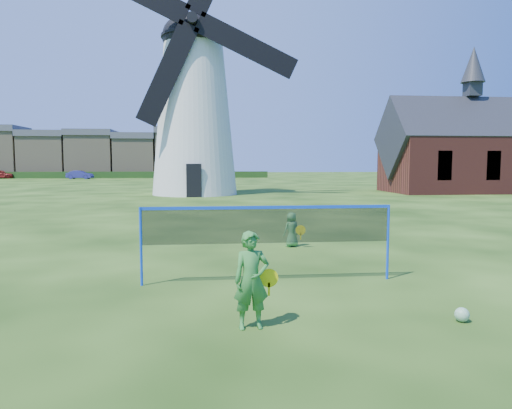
{
  "coord_description": "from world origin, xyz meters",
  "views": [
    {
      "loc": [
        -0.89,
        -9.73,
        2.41
      ],
      "look_at": [
        0.2,
        0.5,
        1.5
      ],
      "focal_mm": 33.29,
      "sensor_mm": 36.0,
      "label": 1
    }
  ],
  "objects_px": {
    "windmill": "(194,105)",
    "car_right": "(80,175)",
    "player_girl": "(252,280)",
    "badminton_net": "(268,226)",
    "chapel": "(470,152)",
    "player_boy": "(292,230)",
    "play_ball": "(462,315)",
    "car_left": "(1,174)"
  },
  "relations": [
    {
      "from": "windmill",
      "to": "car_right",
      "type": "relative_size",
      "value": 5.25
    },
    {
      "from": "windmill",
      "to": "player_girl",
      "type": "height_order",
      "value": "windmill"
    },
    {
      "from": "player_girl",
      "to": "badminton_net",
      "type": "bearing_deg",
      "value": 71.37
    },
    {
      "from": "chapel",
      "to": "player_boy",
      "type": "xyz_separation_m",
      "value": [
        -19.04,
        -23.51,
        -2.79
      ]
    },
    {
      "from": "car_right",
      "to": "windmill",
      "type": "bearing_deg",
      "value": -147.05
    },
    {
      "from": "play_ball",
      "to": "car_right",
      "type": "xyz_separation_m",
      "value": [
        -22.23,
        65.51,
        0.51
      ]
    },
    {
      "from": "chapel",
      "to": "player_girl",
      "type": "relative_size",
      "value": 9.69
    },
    {
      "from": "windmill",
      "to": "chapel",
      "type": "distance_m",
      "value": 22.55
    },
    {
      "from": "windmill",
      "to": "player_boy",
      "type": "bearing_deg",
      "value": -81.97
    },
    {
      "from": "play_ball",
      "to": "car_right",
      "type": "distance_m",
      "value": 69.18
    },
    {
      "from": "player_girl",
      "to": "car_right",
      "type": "distance_m",
      "value": 68.15
    },
    {
      "from": "car_right",
      "to": "player_boy",
      "type": "bearing_deg",
      "value": -153.67
    },
    {
      "from": "car_right",
      "to": "player_girl",
      "type": "bearing_deg",
      "value": -156.94
    },
    {
      "from": "chapel",
      "to": "player_boy",
      "type": "height_order",
      "value": "chapel"
    },
    {
      "from": "player_boy",
      "to": "car_right",
      "type": "bearing_deg",
      "value": -92.98
    },
    {
      "from": "car_left",
      "to": "car_right",
      "type": "height_order",
      "value": "car_left"
    },
    {
      "from": "windmill",
      "to": "chapel",
      "type": "height_order",
      "value": "windmill"
    },
    {
      "from": "windmill",
      "to": "play_ball",
      "type": "relative_size",
      "value": 89.52
    },
    {
      "from": "chapel",
      "to": "car_left",
      "type": "bearing_deg",
      "value": 143.53
    },
    {
      "from": "play_ball",
      "to": "car_left",
      "type": "height_order",
      "value": "car_left"
    },
    {
      "from": "windmill",
      "to": "car_right",
      "type": "distance_m",
      "value": 40.41
    },
    {
      "from": "badminton_net",
      "to": "player_girl",
      "type": "height_order",
      "value": "badminton_net"
    },
    {
      "from": "player_boy",
      "to": "car_right",
      "type": "distance_m",
      "value": 62.44
    },
    {
      "from": "player_boy",
      "to": "car_right",
      "type": "xyz_separation_m",
      "value": [
        -20.82,
        58.87,
        0.12
      ]
    },
    {
      "from": "windmill",
      "to": "play_ball",
      "type": "bearing_deg",
      "value": -81.08
    },
    {
      "from": "badminton_net",
      "to": "car_right",
      "type": "height_order",
      "value": "badminton_net"
    },
    {
      "from": "chapel",
      "to": "car_left",
      "type": "xyz_separation_m",
      "value": [
        -52.29,
        38.66,
        -2.63
      ]
    },
    {
      "from": "player_boy",
      "to": "chapel",
      "type": "bearing_deg",
      "value": -151.48
    },
    {
      "from": "player_girl",
      "to": "car_right",
      "type": "bearing_deg",
      "value": 100.14
    },
    {
      "from": "badminton_net",
      "to": "play_ball",
      "type": "xyz_separation_m",
      "value": [
        2.62,
        -2.69,
        -1.03
      ]
    },
    {
      "from": "play_ball",
      "to": "windmill",
      "type": "bearing_deg",
      "value": 98.92
    },
    {
      "from": "play_ball",
      "to": "car_left",
      "type": "relative_size",
      "value": 0.06
    },
    {
      "from": "windmill",
      "to": "play_ball",
      "type": "distance_m",
      "value": 30.71
    },
    {
      "from": "chapel",
      "to": "windmill",
      "type": "bearing_deg",
      "value": -178.67
    },
    {
      "from": "badminton_net",
      "to": "player_boy",
      "type": "relative_size",
      "value": 5.08
    },
    {
      "from": "chapel",
      "to": "car_right",
      "type": "height_order",
      "value": "chapel"
    },
    {
      "from": "windmill",
      "to": "player_boy",
      "type": "relative_size",
      "value": 19.83
    },
    {
      "from": "chapel",
      "to": "badminton_net",
      "type": "distance_m",
      "value": 34.19
    },
    {
      "from": "windmill",
      "to": "play_ball",
      "type": "height_order",
      "value": "windmill"
    },
    {
      "from": "chapel",
      "to": "car_left",
      "type": "height_order",
      "value": "chapel"
    },
    {
      "from": "player_boy",
      "to": "car_right",
      "type": "height_order",
      "value": "car_right"
    },
    {
      "from": "play_ball",
      "to": "player_girl",
      "type": "bearing_deg",
      "value": 178.84
    }
  ]
}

